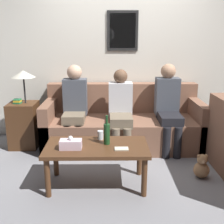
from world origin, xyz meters
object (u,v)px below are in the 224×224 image
object	(u,v)px
teddy_bear	(202,167)
wine_bottle	(107,133)
drinking_glass	(100,135)
person_left	(75,104)
coffee_table	(97,151)
person_middle	(121,108)
couch_main	(123,125)
person_right	(168,104)

from	to	relation	value
teddy_bear	wine_bottle	bearing A→B (deg)	-174.57
drinking_glass	person_left	distance (m)	0.99
drinking_glass	teddy_bear	bearing A→B (deg)	-1.88
coffee_table	teddy_bear	world-z (taller)	coffee_table
drinking_glass	person_middle	distance (m)	0.86
person_left	couch_main	bearing A→B (deg)	9.70
wine_bottle	person_middle	distance (m)	0.97
couch_main	person_right	size ratio (longest dim) A/B	1.88
wine_bottle	teddy_bear	world-z (taller)	wine_bottle
coffee_table	teddy_bear	distance (m)	1.28
couch_main	person_left	xyz separation A→B (m)	(-0.71, -0.12, 0.36)
coffee_table	wine_bottle	distance (m)	0.23
coffee_table	person_left	bearing A→B (deg)	108.21
wine_bottle	person_left	distance (m)	1.15
couch_main	person_middle	xyz separation A→B (m)	(-0.05, -0.21, 0.32)
couch_main	person_middle	distance (m)	0.39
couch_main	coffee_table	size ratio (longest dim) A/B	2.08
person_middle	person_right	distance (m)	0.70
person_middle	person_right	xyz separation A→B (m)	(0.69, 0.06, 0.04)
teddy_bear	coffee_table	bearing A→B (deg)	-172.81
person_left	person_right	size ratio (longest dim) A/B	0.99
person_left	teddy_bear	bearing A→B (deg)	-30.44
person_right	teddy_bear	world-z (taller)	person_right
coffee_table	person_left	distance (m)	1.18
person_middle	teddy_bear	distance (m)	1.36
couch_main	person_middle	world-z (taller)	person_middle
person_middle	person_right	world-z (taller)	person_right
drinking_glass	person_left	size ratio (longest dim) A/B	0.08
person_left	teddy_bear	world-z (taller)	person_left
drinking_glass	person_middle	bearing A→B (deg)	71.66
wine_bottle	person_left	bearing A→B (deg)	114.33
couch_main	drinking_glass	world-z (taller)	couch_main
drinking_glass	teddy_bear	world-z (taller)	drinking_glass
couch_main	wine_bottle	distance (m)	1.22
person_left	person_middle	distance (m)	0.67
couch_main	wine_bottle	world-z (taller)	couch_main
drinking_glass	person_right	world-z (taller)	person_right
person_left	person_right	bearing A→B (deg)	-1.15
coffee_table	person_left	size ratio (longest dim) A/B	0.92
coffee_table	wine_bottle	bearing A→B (deg)	23.65
drinking_glass	person_middle	size ratio (longest dim) A/B	0.09
coffee_table	person_middle	world-z (taller)	person_middle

